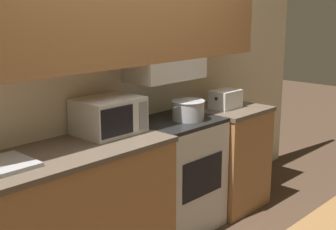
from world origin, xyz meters
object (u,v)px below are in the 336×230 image
toaster (226,99)px  cooking_pot (188,109)px  stove_range (176,174)px  microwave (109,116)px

toaster → cooking_pot: bearing=-176.4°
stove_range → microwave: size_ratio=2.06×
stove_range → toaster: (0.61, -0.03, 0.55)m
cooking_pot → microwave: size_ratio=0.77×
microwave → toaster: bearing=-5.5°
stove_range → cooking_pot: size_ratio=2.67×
cooking_pot → microwave: microwave is taller
cooking_pot → microwave: (-0.69, 0.15, 0.04)m
cooking_pot → toaster: size_ratio=1.25×
stove_range → microwave: (-0.62, 0.09, 0.59)m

